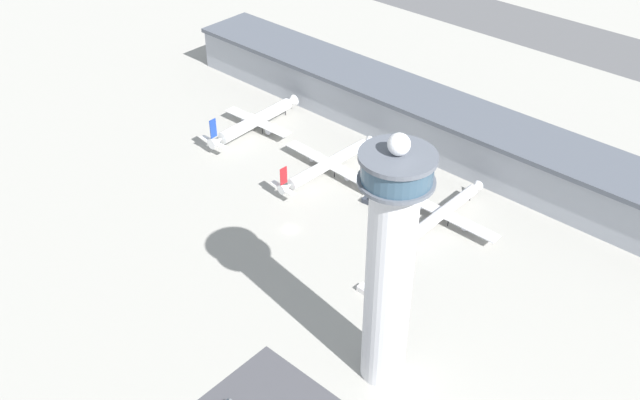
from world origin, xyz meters
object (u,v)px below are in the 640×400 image
object	(u,v)px
airplane_gate_bravo	(329,164)
service_truck_catering	(371,293)
control_tower	(390,265)
airplane_gate_alpha	(256,121)
airplane_gate_charlie	(442,213)
service_truck_fuel	(372,202)

from	to	relation	value
airplane_gate_bravo	service_truck_catering	size ratio (longest dim) A/B	5.46
control_tower	airplane_gate_alpha	size ratio (longest dim) A/B	1.53
control_tower	service_truck_catering	xyz separation A→B (m)	(-18.53, 18.73, -32.97)
control_tower	airplane_gate_bravo	bearing A→B (deg)	140.14
airplane_gate_charlie	airplane_gate_bravo	bearing A→B (deg)	-176.10
service_truck_catering	service_truck_fuel	bearing A→B (deg)	128.28
airplane_gate_alpha	airplane_gate_bravo	size ratio (longest dim) A/B	1.00
control_tower	service_truck_fuel	bearing A→B (deg)	130.74
airplane_gate_alpha	airplane_gate_bravo	world-z (taller)	airplane_gate_alpha
airplane_gate_alpha	service_truck_catering	distance (m)	96.34
airplane_gate_bravo	service_truck_catering	world-z (taller)	airplane_gate_bravo
airplane_gate_bravo	service_truck_fuel	bearing A→B (deg)	-9.71
airplane_gate_alpha	service_truck_fuel	world-z (taller)	airplane_gate_alpha
service_truck_catering	control_tower	bearing A→B (deg)	-45.31
airplane_gate_charlie	service_truck_catering	xyz separation A→B (m)	(4.22, -39.93, -2.61)
airplane_gate_charlie	service_truck_fuel	distance (m)	23.14
airplane_gate_charlie	service_truck_catering	distance (m)	40.24
airplane_gate_charlie	service_truck_fuel	xyz separation A→B (m)	(-21.97, -6.75, -2.67)
airplane_gate_bravo	control_tower	bearing A→B (deg)	-39.86
control_tower	service_truck_catering	world-z (taller)	control_tower
airplane_gate_charlie	service_truck_catering	world-z (taller)	airplane_gate_charlie
airplane_gate_bravo	service_truck_fuel	size ratio (longest dim) A/B	6.52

